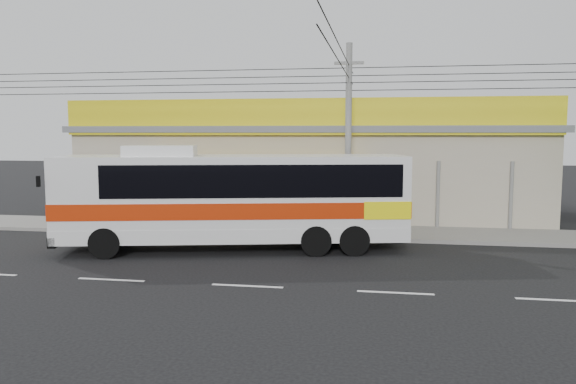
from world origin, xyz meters
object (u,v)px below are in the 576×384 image
object	(u,v)px
utility_pole	(349,78)
motorbike_dark	(136,209)
motorbike_red	(109,209)
coach_bus	(239,194)

from	to	relation	value
utility_pole	motorbike_dark	bearing A→B (deg)	168.32
motorbike_red	motorbike_dark	distance (m)	1.20
motorbike_red	utility_pole	world-z (taller)	utility_pole
utility_pole	coach_bus	bearing A→B (deg)	-140.99
motorbike_dark	utility_pole	world-z (taller)	utility_pole
coach_bus	motorbike_dark	distance (m)	8.12
coach_bus	motorbike_red	world-z (taller)	coach_bus
motorbike_dark	utility_pole	bearing A→B (deg)	-90.80
coach_bus	utility_pole	size ratio (longest dim) A/B	0.37
coach_bus	utility_pole	xyz separation A→B (m)	(3.68, 2.98, 4.31)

